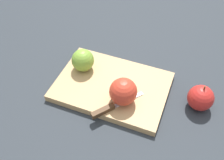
% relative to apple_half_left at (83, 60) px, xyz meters
% --- Properties ---
extents(ground_plane, '(4.00, 4.00, 0.00)m').
position_rel_apple_half_left_xyz_m(ground_plane, '(0.12, -0.02, -0.06)').
color(ground_plane, '#282D33').
extents(cutting_board, '(0.39, 0.29, 0.02)m').
position_rel_apple_half_left_xyz_m(cutting_board, '(0.12, -0.02, -0.05)').
color(cutting_board, tan).
rests_on(cutting_board, ground_plane).
extents(apple_half_left, '(0.08, 0.08, 0.08)m').
position_rel_apple_half_left_xyz_m(apple_half_left, '(0.00, 0.00, 0.00)').
color(apple_half_left, olive).
rests_on(apple_half_left, cutting_board).
extents(apple_half_right, '(0.09, 0.09, 0.09)m').
position_rel_apple_half_left_xyz_m(apple_half_right, '(0.18, -0.07, 0.00)').
color(apple_half_right, red).
rests_on(apple_half_right, cutting_board).
extents(knife, '(0.11, 0.16, 0.02)m').
position_rel_apple_half_left_xyz_m(knife, '(0.16, -0.12, -0.03)').
color(knife, silver).
rests_on(knife, cutting_board).
extents(apple_slice, '(0.07, 0.07, 0.01)m').
position_rel_apple_half_left_xyz_m(apple_slice, '(0.16, -0.01, -0.04)').
color(apple_slice, beige).
rests_on(apple_slice, cutting_board).
extents(apple_whole, '(0.08, 0.08, 0.09)m').
position_rel_apple_half_left_xyz_m(apple_whole, '(0.40, 0.04, -0.02)').
color(apple_whole, red).
rests_on(apple_whole, ground_plane).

